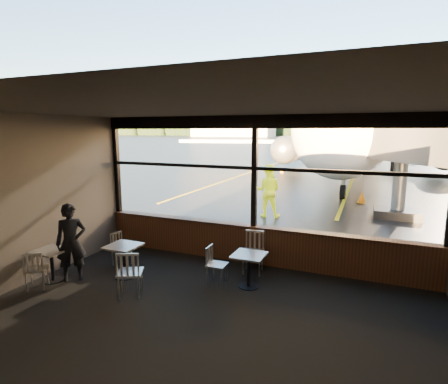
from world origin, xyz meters
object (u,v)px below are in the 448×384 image
Objects in this scene: chair_mid_w at (122,249)px; passenger at (71,243)px; ground_crew at (268,191)px; chair_mid_s at (130,273)px; jet_bridge at (408,149)px; chair_near_n at (253,253)px; cafe_table_mid at (124,261)px; chair_left_s at (36,269)px; cone_nose at (362,197)px; cafe_table_left at (52,265)px; airliner at (364,96)px; cafe_table_near at (249,271)px; cone_wing at (282,170)px; chair_near_w at (217,265)px.

passenger reaches higher than chair_mid_w.
chair_mid_s is at bearing 77.55° from ground_crew.
jet_bridge is 12.42× the size of chair_near_n.
jet_bridge is 9.72m from cafe_table_mid.
cone_nose is (5.84, 11.69, -0.14)m from chair_left_s.
cone_nose is at bearing 19.54° from passenger.
chair_left_s is at bearing -89.20° from cafe_table_left.
airliner is 24.12m from cafe_table_near.
chair_mid_s is 1.17× the size of chair_left_s.
passenger is (-1.61, 0.15, 0.35)m from chair_mid_s.
cafe_table_near is 1.54× the size of cone_wing.
ground_crew is at bearing 101.97° from cafe_table_near.
airliner is at bearing 173.59° from chair_near_w.
cone_nose is (5.07, 10.02, -0.13)m from chair_mid_w.
cafe_table_left is 4.30m from chair_near_n.
chair_mid_w is at bearing -87.57° from cone_wing.
chair_near_w reaches higher than cone_wing.
cone_nose is at bearing 164.27° from chair_near_w.
ground_crew is (0.69, 7.24, 0.49)m from chair_mid_s.
chair_near_w is at bearing -119.67° from jet_bridge.
passenger is at bearing -130.85° from jet_bridge.
chair_near_n is at bearing -1.61° from chair_left_s.
cafe_table_mid is 0.89× the size of chair_left_s.
airliner is 72.24× the size of cone_nose.
chair_mid_w is at bearing -99.41° from airliner.
chair_mid_s reaches higher than chair_mid_w.
cafe_table_mid is at bearing 71.12° from ground_crew.
chair_near_w is at bearing -8.09° from chair_left_s.
chair_near_w is at bearing 13.61° from cafe_table_mid.
chair_near_n is at bearing -78.61° from cone_wing.
cone_wing is (-3.99, 19.80, -0.12)m from cafe_table_near.
airliner is at bearing 77.84° from cafe_table_left.
passenger is (0.36, 0.22, 0.48)m from cafe_table_left.
chair_near_n reaches higher than cafe_table_left.
ground_crew reaches higher than cafe_table_near.
jet_bridge is 22.18× the size of cone_nose.
passenger is 3.65× the size of cone_wing.
chair_near_n is at bearing 27.44° from cafe_table_mid.
cone_wing is (-3.33, 19.91, -0.18)m from chair_near_w.
cafe_table_left reaches higher than cone_wing.
airliner is 24.26m from chair_near_w.
airliner reaches higher than chair_mid_s.
chair_near_n is 19.47m from cone_wing.
chair_mid_s is at bearing 54.19° from chair_mid_w.
cafe_table_left is 3.49m from chair_near_w.
chair_near_n is 9.49m from cone_nose.
passenger is (-0.92, -0.53, 0.47)m from cafe_table_mid.
cafe_table_mid is 0.76× the size of chair_mid_s.
chair_left_s is (0.01, -0.38, 0.06)m from cafe_table_left.
chair_left_s reaches higher than cafe_table_near.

